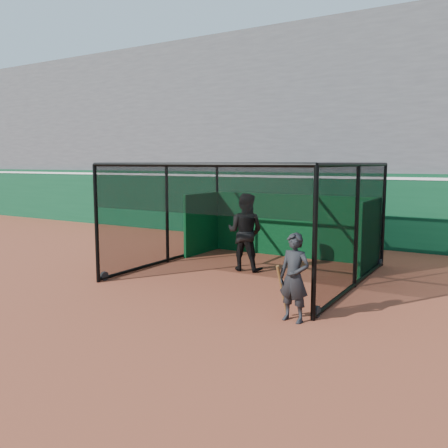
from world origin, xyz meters
The scene contains 6 objects.
ground centered at (0.00, 0.00, 0.00)m, with size 120.00×120.00×0.00m, color #98462C.
outfield_wall centered at (0.00, 8.50, 1.29)m, with size 50.00×0.50×2.50m.
grandstand centered at (0.00, 12.27, 4.48)m, with size 50.00×7.85×8.95m.
batting_cage centered at (0.81, 3.11, 1.40)m, with size 5.49×5.51×2.81m.
batter centered at (0.51, 3.35, 1.03)m, with size 1.00×0.78×2.05m, color black.
on_deck_player centered at (3.22, 0.16, 0.80)m, with size 0.64×0.46×1.61m.
Camera 1 is at (6.39, -7.59, 2.85)m, focal length 38.00 mm.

